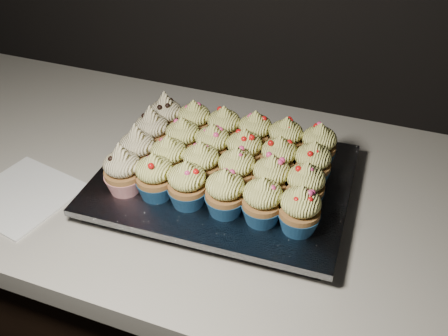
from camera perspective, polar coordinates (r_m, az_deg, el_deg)
name	(u,v)px	position (r m, az deg, el deg)	size (l,w,h in m)	color
cabinet	(185,322)	(1.27, -4.48, -17.13)	(2.40, 0.60, 0.86)	black
worktop	(174,176)	(0.95, -5.76, -0.94)	(2.44, 0.64, 0.04)	beige
napkin	(22,195)	(0.93, -22.08, -2.91)	(0.16, 0.16, 0.00)	white
baking_tray	(224,186)	(0.87, 0.00, -2.05)	(0.39, 0.30, 0.02)	black
foil_lining	(224,178)	(0.86, 0.00, -1.17)	(0.42, 0.33, 0.01)	silver
cupcake_0	(123,170)	(0.82, -11.51, -0.27)	(0.06, 0.06, 0.10)	#AE181E
cupcake_1	(155,177)	(0.80, -7.90, -1.00)	(0.06, 0.06, 0.08)	navy
cupcake_2	(187,185)	(0.78, -4.23, -1.90)	(0.06, 0.06, 0.08)	navy
cupcake_3	(225,193)	(0.76, 0.12, -2.87)	(0.06, 0.06, 0.08)	navy
cupcake_4	(262,201)	(0.75, 4.40, -3.81)	(0.06, 0.06, 0.08)	navy
cupcake_5	(300,210)	(0.74, 8.66, -4.76)	(0.06, 0.06, 0.08)	navy
cupcake_6	(138,151)	(0.86, -9.82, 1.98)	(0.06, 0.06, 0.10)	#AE181E
cupcake_7	(169,158)	(0.84, -6.28, 1.10)	(0.06, 0.06, 0.08)	navy
cupcake_8	(201,164)	(0.82, -2.61, 0.42)	(0.06, 0.06, 0.08)	navy
cupcake_9	(237,170)	(0.81, 1.45, -0.25)	(0.06, 0.06, 0.08)	navy
cupcake_10	(271,178)	(0.79, 5.43, -1.20)	(0.06, 0.06, 0.08)	navy
cupcake_11	(305,186)	(0.78, 9.25, -2.03)	(0.06, 0.06, 0.08)	navy
cupcake_12	(152,132)	(0.90, -8.21, 4.12)	(0.06, 0.06, 0.10)	#AE181E
cupcake_13	(183,140)	(0.88, -4.70, 3.26)	(0.06, 0.06, 0.08)	navy
cupcake_14	(213,146)	(0.86, -1.29, 2.52)	(0.06, 0.06, 0.08)	navy
cupcake_15	(244,151)	(0.85, 2.34, 1.94)	(0.06, 0.06, 0.08)	navy
cupcake_16	(279,159)	(0.84, 6.27, 1.08)	(0.06, 0.06, 0.08)	navy
cupcake_17	(312,164)	(0.83, 10.05, 0.45)	(0.06, 0.06, 0.08)	navy
cupcake_18	(166,117)	(0.95, -6.65, 5.84)	(0.06, 0.06, 0.10)	#AE181E
cupcake_19	(194,122)	(0.93, -3.41, 5.27)	(0.06, 0.06, 0.08)	navy
cupcake_20	(224,128)	(0.91, -0.01, 4.58)	(0.06, 0.06, 0.08)	navy
cupcake_21	(255,133)	(0.90, 3.55, 4.01)	(0.06, 0.06, 0.08)	navy
cupcake_22	(285,139)	(0.89, 7.01, 3.26)	(0.06, 0.06, 0.08)	navy
cupcake_23	(318,146)	(0.88, 10.74, 2.51)	(0.06, 0.06, 0.08)	navy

